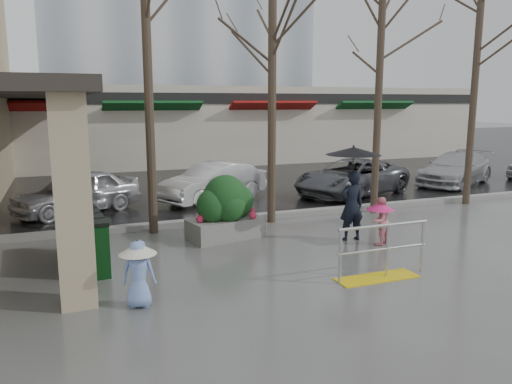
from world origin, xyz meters
TOP-DOWN VIEW (x-y plane):
  - ground at (0.00, 0.00)m, footprint 120.00×120.00m
  - street_asphalt at (0.00, 22.00)m, footprint 120.00×36.00m
  - curb at (0.00, 4.00)m, footprint 120.00×0.30m
  - canopy_slab at (-4.80, 8.00)m, footprint 2.80×18.00m
  - pillar_front at (-3.90, -0.50)m, footprint 0.55×0.55m
  - pillar_back at (-3.90, 6.00)m, footprint 0.55×0.55m
  - storefront_row at (2.00, 17.97)m, footprint 34.00×6.74m
  - handrail at (1.36, -1.20)m, footprint 1.90×0.50m
  - tree_west at (-2.00, 3.60)m, footprint 3.20×3.20m
  - tree_midwest at (1.20, 3.60)m, footprint 3.20×3.20m
  - tree_mideast at (4.50, 3.60)m, footprint 3.20×3.20m
  - tree_east at (8.00, 3.60)m, footprint 3.20×3.20m
  - woman at (2.24, 1.24)m, footprint 1.29×1.29m
  - child_pink at (2.64, 0.68)m, footprint 0.67×0.64m
  - child_blue at (-3.00, -0.92)m, footprint 0.62×0.60m
  - planter at (-0.47, 2.47)m, footprint 1.90×1.22m
  - news_boxes at (-3.58, 1.48)m, footprint 0.58×1.95m
  - car_a at (-3.70, 6.70)m, footprint 3.98×2.94m
  - car_b at (0.55, 6.95)m, footprint 4.02×2.90m
  - car_c at (5.37, 6.23)m, footprint 4.98×3.54m
  - car_d at (10.44, 6.75)m, footprint 4.67×3.52m

SIDE VIEW (x-z plane):
  - ground at x=0.00m, z-range 0.00..0.00m
  - street_asphalt at x=0.00m, z-range 0.00..0.01m
  - curb at x=0.00m, z-range 0.00..0.15m
  - handrail at x=1.36m, z-range -0.14..0.89m
  - news_boxes at x=-3.58m, z-range 0.00..1.07m
  - car_a at x=-3.70m, z-range 0.00..1.26m
  - car_b at x=0.55m, z-range 0.00..1.26m
  - car_c at x=5.37m, z-range 0.00..1.26m
  - car_d at x=10.44m, z-range 0.00..1.26m
  - child_pink at x=2.64m, z-range 0.08..1.19m
  - child_blue at x=-3.00m, z-range 0.10..1.20m
  - planter at x=-0.47m, z-range -0.03..1.50m
  - woman at x=2.24m, z-range 0.26..2.51m
  - pillar_front at x=-3.90m, z-range 0.00..3.50m
  - pillar_back at x=-3.90m, z-range 0.00..3.50m
  - storefront_row at x=2.00m, z-range 0.01..4.01m
  - canopy_slab at x=-4.80m, z-range 3.50..3.75m
  - tree_mideast at x=4.50m, z-range 1.61..8.11m
  - tree_west at x=-2.00m, z-range 1.68..8.48m
  - tree_midwest at x=1.20m, z-range 1.73..8.73m
  - tree_east at x=8.00m, z-range 1.78..8.98m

